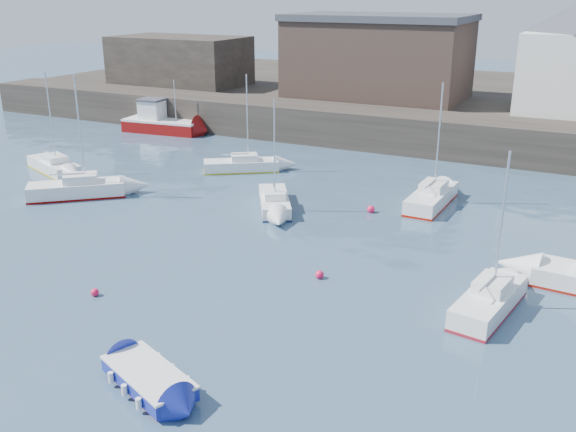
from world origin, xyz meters
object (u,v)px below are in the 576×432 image
at_px(sailboat_a, 77,189).
at_px(sailboat_c, 489,301).
at_px(blue_dinghy, 149,379).
at_px(sailboat_e, 54,166).
at_px(buoy_far, 371,212).
at_px(sailboat_f, 432,197).
at_px(sailboat_b, 274,201).
at_px(buoy_mid, 319,278).
at_px(buoy_near, 95,296).
at_px(fishing_boat, 161,122).
at_px(sailboat_h, 241,165).

relative_size(sailboat_a, sailboat_c, 1.16).
relative_size(blue_dinghy, sailboat_e, 0.57).
height_order(sailboat_c, buoy_far, sailboat_c).
xyz_separation_m(sailboat_f, buoy_far, (-2.87, -2.93, -0.52)).
bearing_deg(sailboat_a, sailboat_b, 16.68).
xyz_separation_m(sailboat_c, buoy_mid, (-7.53, -0.12, -0.51)).
relative_size(sailboat_b, buoy_near, 18.95).
distance_m(buoy_near, buoy_far, 17.27).
height_order(sailboat_b, buoy_near, sailboat_b).
bearing_deg(sailboat_a, blue_dinghy, -40.51).
xyz_separation_m(blue_dinghy, sailboat_c, (9.09, 10.59, 0.12)).
xyz_separation_m(blue_dinghy, buoy_mid, (1.55, 10.46, -0.40)).
height_order(fishing_boat, sailboat_e, sailboat_e).
height_order(sailboat_h, buoy_mid, sailboat_h).
bearing_deg(sailboat_b, sailboat_e, 179.72).
distance_m(blue_dinghy, sailboat_f, 23.44).
distance_m(blue_dinghy, sailboat_c, 13.95).
bearing_deg(buoy_mid, sailboat_f, 81.63).
height_order(buoy_mid, buoy_far, buoy_far).
relative_size(sailboat_a, sailboat_e, 1.08).
bearing_deg(sailboat_c, sailboat_b, 150.89).
bearing_deg(buoy_mid, sailboat_a, 167.21).
distance_m(sailboat_e, sailboat_h, 13.61).
bearing_deg(fishing_boat, sailboat_b, -36.96).
xyz_separation_m(sailboat_f, buoy_near, (-9.87, -18.72, -0.52)).
bearing_deg(buoy_near, sailboat_c, 21.49).
bearing_deg(blue_dinghy, sailboat_a, 139.49).
xyz_separation_m(fishing_boat, sailboat_h, (13.56, -8.40, -0.49)).
xyz_separation_m(sailboat_b, buoy_near, (-1.48, -13.94, -0.44)).
bearing_deg(sailboat_a, sailboat_h, 58.25).
bearing_deg(sailboat_b, buoy_far, 18.50).
xyz_separation_m(fishing_boat, buoy_near, (18.14, -28.70, -0.94)).
height_order(fishing_boat, sailboat_f, sailboat_f).
distance_m(fishing_boat, sailboat_a, 19.86).
distance_m(blue_dinghy, sailboat_b, 19.06).
height_order(buoy_near, buoy_far, buoy_far).
bearing_deg(blue_dinghy, buoy_mid, 81.56).
height_order(sailboat_a, sailboat_h, sailboat_a).
xyz_separation_m(blue_dinghy, fishing_boat, (-24.58, 33.17, 0.55)).
height_order(sailboat_h, buoy_far, sailboat_h).
height_order(sailboat_b, sailboat_e, sailboat_e).
relative_size(sailboat_e, buoy_mid, 18.09).
bearing_deg(sailboat_h, fishing_boat, 148.23).
bearing_deg(blue_dinghy, buoy_near, 145.25).
height_order(fishing_boat, buoy_mid, fishing_boat).
distance_m(sailboat_h, buoy_near, 20.82).
distance_m(sailboat_e, buoy_far, 23.73).
distance_m(sailboat_c, buoy_near, 16.70).
distance_m(sailboat_c, buoy_mid, 7.55).
height_order(blue_dinghy, buoy_far, blue_dinghy).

